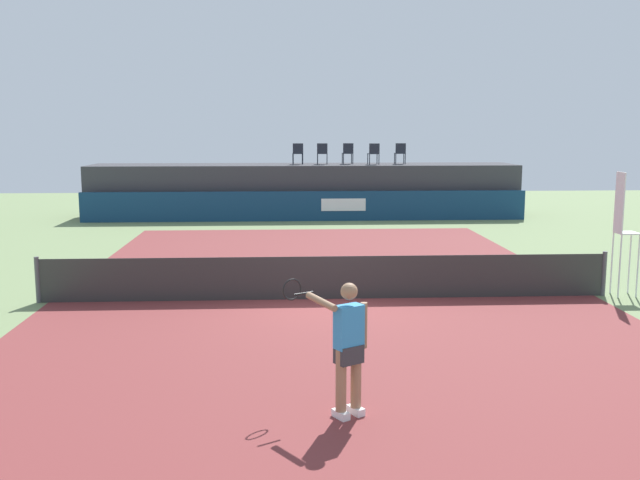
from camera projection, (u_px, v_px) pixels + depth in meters
The scene contains 15 objects.
ground_plane at pixel (319, 272), 18.63m from camera, with size 48.00×48.00×0.00m, color #6B7F51.
court_inner at pixel (327, 299), 15.67m from camera, with size 12.00×22.00×0.00m, color maroon.
sponsor_wall at pixel (306, 206), 28.90m from camera, with size 18.00×0.22×1.20m.
spectator_platform at pixel (304, 190), 30.59m from camera, with size 18.00×2.80×2.20m, color #38383D.
spectator_chair_far_left at pixel (298, 153), 30.33m from camera, with size 0.45×0.45×0.89m.
spectator_chair_left at pixel (322, 153), 30.34m from camera, with size 0.47×0.47×0.89m.
spectator_chair_center at pixel (348, 152), 30.56m from camera, with size 0.46×0.46×0.89m.
spectator_chair_right at pixel (374, 153), 30.18m from camera, with size 0.47×0.47×0.89m.
spectator_chair_far_right at pixel (400, 152), 30.58m from camera, with size 0.45×0.45×0.89m.
umpire_chair at pixel (622, 225), 15.78m from camera, with size 0.45×0.45×2.76m.
tennis_net at pixel (327, 278), 15.60m from camera, with size 12.40×0.02×0.95m, color #2D2D2D.
net_post_near at pixel (38, 280), 15.26m from camera, with size 0.10×0.10×1.00m, color #4C4C51.
net_post_far at pixel (604, 274), 15.92m from camera, with size 0.10×0.10×1.00m, color #4C4C51.
tennis_player at pixel (347, 344), 9.15m from camera, with size 1.10×1.01×1.77m.
tennis_ball at pixel (336, 260), 20.10m from camera, with size 0.07×0.07×0.07m, color #D8EA33.
Camera 1 is at (-0.97, -15.25, 3.69)m, focal length 40.12 mm.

